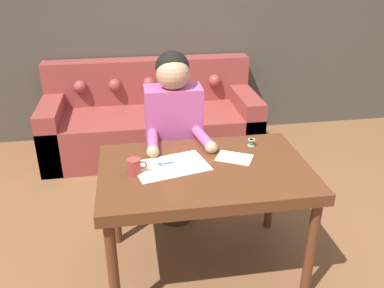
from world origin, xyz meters
name	(u,v)px	position (x,y,z in m)	size (l,w,h in m)	color
ground_plane	(216,265)	(0.00, 0.00, 0.00)	(16.00, 16.00, 0.00)	brown
wall_back	(172,15)	(0.00, 2.29, 1.30)	(8.00, 0.06, 2.60)	#474238
dining_table	(205,179)	(-0.08, 0.01, 0.66)	(1.24, 0.81, 0.74)	#562D19
couch	(152,121)	(-0.29, 1.85, 0.31)	(2.12, 0.89, 0.89)	brown
person	(174,138)	(-0.20, 0.59, 0.68)	(0.45, 0.58, 1.31)	#33281E
pattern_paper_main	(171,166)	(-0.28, 0.06, 0.75)	(0.48, 0.37, 0.00)	beige
pattern_paper_offcut	(234,158)	(0.12, 0.10, 0.75)	(0.26, 0.23, 0.00)	beige
scissors	(167,164)	(-0.30, 0.09, 0.75)	(0.24, 0.10, 0.01)	silver
mug	(135,166)	(-0.49, 0.01, 0.79)	(0.11, 0.08, 0.09)	#9E3833
thread_spool	(251,142)	(0.27, 0.26, 0.77)	(0.04, 0.04, 0.05)	#338C4C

